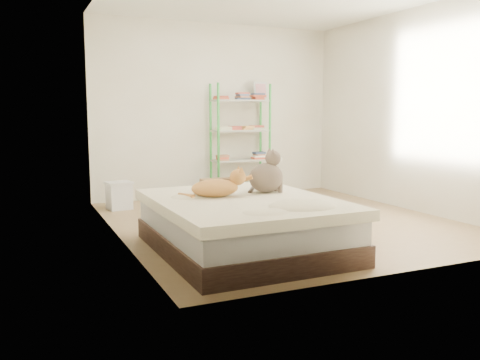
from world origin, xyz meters
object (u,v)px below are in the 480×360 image
orange_cat (215,186)px  grey_cat (266,171)px  shelf_unit (241,141)px  white_bin (119,195)px  cardboard_box (221,192)px  bed (243,225)px

orange_cat → grey_cat: (0.56, 0.05, 0.10)m
orange_cat → shelf_unit: shelf_unit is taller
shelf_unit → white_bin: 2.06m
shelf_unit → cardboard_box: (-0.54, -0.54, -0.67)m
white_bin → orange_cat: bearing=-79.0°
grey_cat → cardboard_box: size_ratio=0.84×
bed → white_bin: (-0.67, 2.52, -0.06)m
cardboard_box → white_bin: (-1.38, 0.19, 0.01)m
shelf_unit → cardboard_box: bearing=-134.7°
bed → cardboard_box: bed is taller
orange_cat → shelf_unit: size_ratio=0.30×
orange_cat → grey_cat: size_ratio=1.25×
grey_cat → white_bin: 2.56m
shelf_unit → bed: bearing=-113.5°
bed → grey_cat: bearing=32.4°
bed → shelf_unit: 3.19m
orange_cat → grey_cat: grey_cat is taller
grey_cat → white_bin: bearing=28.9°
orange_cat → white_bin: 2.42m
grey_cat → cardboard_box: (0.36, 2.10, -0.53)m
bed → orange_cat: size_ratio=3.70×
white_bin → shelf_unit: bearing=10.4°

